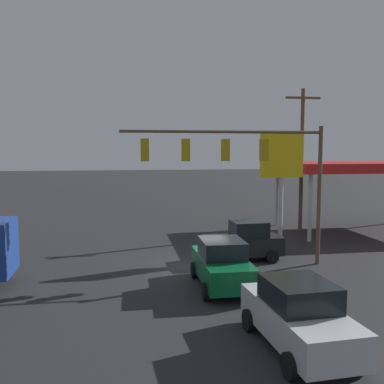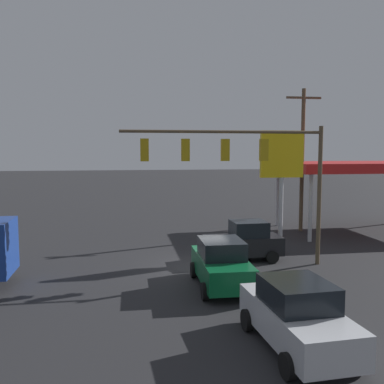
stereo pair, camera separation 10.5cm
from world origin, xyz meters
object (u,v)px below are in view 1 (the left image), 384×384
at_px(utility_pole, 302,157).
at_px(hatchback_crossing, 244,241).
at_px(sedan_far, 222,264).
at_px(sedan_waiting, 298,315).
at_px(price_sign, 281,162).
at_px(traffic_signal_assembly, 241,160).

bearing_deg(utility_pole, hatchback_crossing, 49.31).
distance_m(sedan_far, sedan_waiting, 5.66).
height_order(utility_pole, price_sign, utility_pole).
xyz_separation_m(traffic_signal_assembly, sedan_waiting, (0.65, 8.28, -4.11)).
distance_m(price_sign, hatchback_crossing, 4.77).
distance_m(price_sign, sedan_far, 7.94).
bearing_deg(sedan_far, sedan_waiting, 9.40).
relative_size(sedan_waiting, hatchback_crossing, 1.17).
height_order(price_sign, sedan_far, price_sign).
relative_size(price_sign, hatchback_crossing, 1.70).
relative_size(traffic_signal_assembly, sedan_waiting, 2.10).
distance_m(sedan_far, hatchback_crossing, 4.47).
xyz_separation_m(sedan_waiting, hatchback_crossing, (-1.23, -9.56, -0.00)).
xyz_separation_m(traffic_signal_assembly, sedan_far, (1.49, 2.68, -4.11)).
bearing_deg(traffic_signal_assembly, sedan_far, 60.83).
bearing_deg(utility_pole, traffic_signal_assembly, 51.47).
bearing_deg(price_sign, traffic_signal_assembly, 41.38).
height_order(traffic_signal_assembly, price_sign, traffic_signal_assembly).
bearing_deg(hatchback_crossing, sedan_waiting, 81.59).
relative_size(traffic_signal_assembly, price_sign, 1.45).
bearing_deg(price_sign, hatchback_crossing, 29.11).
relative_size(utility_pole, price_sign, 1.47).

